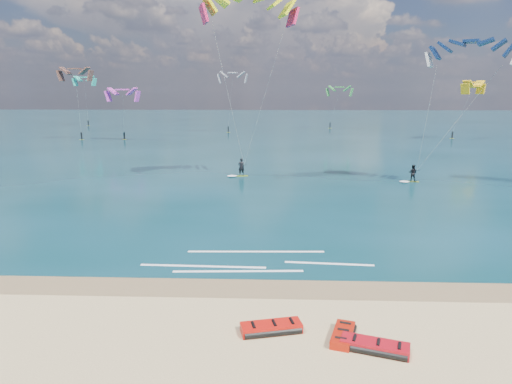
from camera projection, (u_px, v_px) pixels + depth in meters
ground at (260, 166)px, 58.76m from camera, size 320.00×320.00×0.00m
wet_sand_strip at (237, 288)px, 22.69m from camera, size 320.00×2.40×0.01m
sea at (267, 127)px, 121.15m from camera, size 320.00×200.00×0.04m
packed_kite_left at (271, 332)px, 18.56m from camera, size 2.89×1.80×0.44m
packed_kite_mid at (374, 351)px, 17.22m from camera, size 2.97×1.95×0.43m
packed_kite_right at (343, 339)px, 18.03m from camera, size 1.64×2.30×0.40m
kitesurfer_main at (245, 82)px, 46.22m from camera, size 9.29×8.85×19.96m
kitesurfer_far at (443, 105)px, 44.66m from camera, size 9.95×7.11×15.53m
shoreline_foam at (252, 262)px, 25.92m from camera, size 13.10×3.68×0.01m
distant_kites at (213, 107)px, 97.49m from camera, size 92.14×37.47×13.30m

